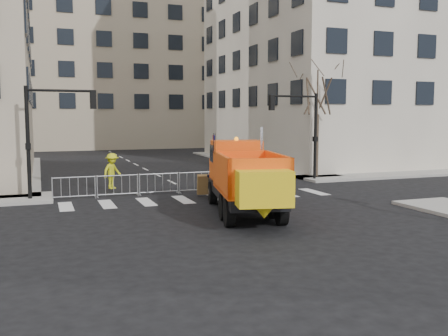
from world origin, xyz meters
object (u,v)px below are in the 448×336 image
object	(u,v)px
cop_c	(220,177)
worker	(112,171)
plow_truck	(244,176)
cop_b	(217,178)
newspaper_box	(258,174)
cop_a	(220,178)

from	to	relation	value
cop_c	worker	bearing A→B (deg)	-72.61
plow_truck	cop_b	size ratio (longest dim) A/B	4.71
cop_c	cop_b	bearing A→B (deg)	17.00
plow_truck	worker	world-z (taller)	plow_truck
worker	newspaper_box	bearing A→B (deg)	-43.91
cop_c	worker	xyz separation A→B (m)	(-5.23, 2.38, 0.28)
cop_b	cop_c	distance (m)	1.77
plow_truck	worker	xyz separation A→B (m)	(-4.19, 8.23, -0.47)
plow_truck	cop_b	xyz separation A→B (m)	(0.31, 4.25, -0.57)
cop_b	worker	xyz separation A→B (m)	(-4.49, 3.98, 0.10)
plow_truck	worker	bearing A→B (deg)	38.96
cop_a	cop_c	distance (m)	1.65
plow_truck	cop_c	size ratio (longest dim) A/B	5.75
cop_a	newspaper_box	xyz separation A→B (m)	(3.53, 3.25, -0.26)
cop_c	worker	world-z (taller)	worker
plow_truck	cop_c	xyz separation A→B (m)	(1.05, 5.85, -0.75)
cop_a	newspaper_box	size ratio (longest dim) A/B	1.75
newspaper_box	worker	bearing A→B (deg)	-161.47
worker	cop_a	bearing A→B (deg)	-79.13
cop_a	cop_c	bearing A→B (deg)	-105.85
plow_truck	worker	distance (m)	9.25
cop_c	newspaper_box	size ratio (longest dim) A/B	1.49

